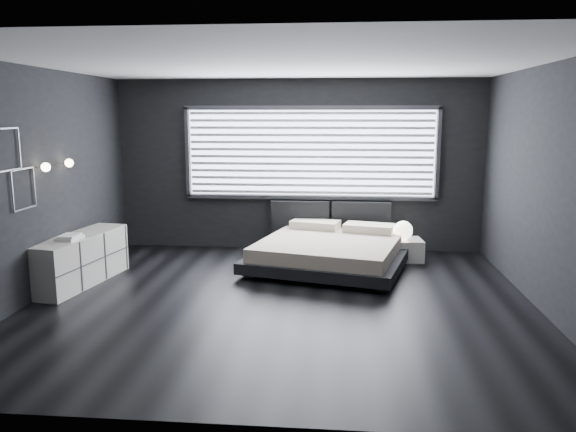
{
  "coord_description": "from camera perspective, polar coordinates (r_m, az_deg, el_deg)",
  "views": [
    {
      "loc": [
        0.66,
        -6.45,
        2.23
      ],
      "look_at": [
        0.0,
        0.85,
        0.9
      ],
      "focal_mm": 35.0,
      "sensor_mm": 36.0,
      "label": 1
    }
  ],
  "objects": [
    {
      "name": "book_stack",
      "position": [
        7.66,
        -21.32,
        -2.01
      ],
      "size": [
        0.28,
        0.34,
        0.07
      ],
      "color": "white",
      "rests_on": "dresser"
    },
    {
      "name": "room",
      "position": [
        6.54,
        -0.67,
        2.99
      ],
      "size": [
        6.04,
        6.0,
        2.8
      ],
      "color": "black",
      "rests_on": "ground"
    },
    {
      "name": "window",
      "position": [
        9.18,
        2.29,
        6.4
      ],
      "size": [
        4.14,
        0.09,
        1.52
      ],
      "color": "white",
      "rests_on": "ground"
    },
    {
      "name": "headboard",
      "position": [
        9.24,
        4.34,
        -0.09
      ],
      "size": [
        1.96,
        0.16,
        0.52
      ],
      "color": "black",
      "rests_on": "ground"
    },
    {
      "name": "sconce_far",
      "position": [
        7.96,
        -21.37,
        5.04
      ],
      "size": [
        0.18,
        0.11,
        0.11
      ],
      "color": "silver",
      "rests_on": "ground"
    },
    {
      "name": "orb_lamp",
      "position": [
        8.78,
        11.61,
        -1.45
      ],
      "size": [
        0.29,
        0.29,
        0.29
      ],
      "primitive_type": "sphere",
      "color": "white",
      "rests_on": "nightstand"
    },
    {
      "name": "nightstand",
      "position": [
        8.88,
        11.6,
        -3.37
      ],
      "size": [
        0.61,
        0.52,
        0.33
      ],
      "primitive_type": "cube",
      "rotation": [
        0.0,
        0.0,
        0.09
      ],
      "color": "silver",
      "rests_on": "ground"
    },
    {
      "name": "wall_art_lower",
      "position": [
        7.19,
        -25.25,
        2.51
      ],
      "size": [
        0.01,
        0.48,
        0.48
      ],
      "color": "#47474C",
      "rests_on": "ground"
    },
    {
      "name": "dresser",
      "position": [
        7.97,
        -20.34,
        -4.16
      ],
      "size": [
        0.72,
        1.7,
        0.66
      ],
      "color": "silver",
      "rests_on": "ground"
    },
    {
      "name": "bed",
      "position": [
        8.28,
        4.26,
        -3.54
      ],
      "size": [
        2.57,
        2.5,
        0.55
      ],
      "color": "black",
      "rests_on": "ground"
    },
    {
      "name": "sconce_near",
      "position": [
        7.43,
        -23.41,
        4.58
      ],
      "size": [
        0.18,
        0.11,
        0.11
      ],
      "color": "silver",
      "rests_on": "ground"
    },
    {
      "name": "wall_art_upper",
      "position": [
        6.94,
        -26.59,
        6.07
      ],
      "size": [
        0.01,
        0.48,
        0.48
      ],
      "color": "#47474C",
      "rests_on": "ground"
    }
  ]
}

